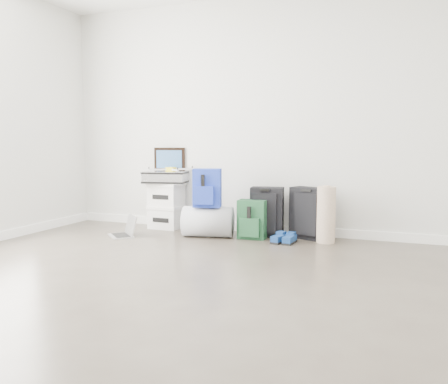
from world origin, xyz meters
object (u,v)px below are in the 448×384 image
at_px(duffel_bag, 208,222).
at_px(large_suitcase, 267,212).
at_px(boxes_stack, 166,205).
at_px(laptop, 125,231).
at_px(carry_on, 308,213).
at_px(briefcase, 166,177).

distance_m(duffel_bag, large_suitcase, 0.66).
bearing_deg(duffel_bag, boxes_stack, 144.30).
height_order(boxes_stack, laptop, boxes_stack).
xyz_separation_m(carry_on, laptop, (-1.93, -0.61, -0.22)).
relative_size(duffel_bag, large_suitcase, 0.99).
bearing_deg(carry_on, boxes_stack, -159.67).
distance_m(boxes_stack, briefcase, 0.35).
relative_size(boxes_stack, large_suitcase, 1.01).
bearing_deg(boxes_stack, large_suitcase, 0.03).
xyz_separation_m(boxes_stack, laptop, (-0.20, -0.62, -0.22)).
xyz_separation_m(briefcase, duffel_bag, (0.69, -0.31, -0.46)).
relative_size(duffel_bag, carry_on, 0.98).
bearing_deg(laptop, duffel_bag, 63.05).
relative_size(briefcase, large_suitcase, 0.91).
relative_size(large_suitcase, laptop, 1.37).
bearing_deg(laptop, briefcase, 116.28).
distance_m(duffel_bag, laptop, 0.94).
height_order(large_suitcase, laptop, large_suitcase).
bearing_deg(carry_on, briefcase, -159.67).
xyz_separation_m(duffel_bag, large_suitcase, (0.61, 0.25, 0.11)).
height_order(carry_on, laptop, carry_on).
height_order(duffel_bag, carry_on, carry_on).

